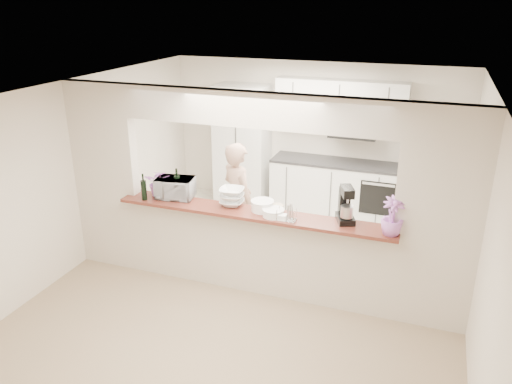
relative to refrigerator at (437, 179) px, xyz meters
The scene contains 19 objects.
floor 3.46m from the refrigerator, 127.72° to the right, with size 6.00×6.00×0.00m, color tan.
tile_overlay 2.48m from the refrigerator, 151.78° to the right, with size 5.00×2.90×0.01m, color silver.
partition 3.41m from the refrigerator, 127.72° to the right, with size 5.00×0.15×2.50m.
bar_counter 3.37m from the refrigerator, 127.68° to the right, with size 3.40×0.38×1.09m.
kitchen_cabinets 2.24m from the refrigerator, behind, with size 3.15×0.62×2.25m.
refrigerator is the anchor object (origin of this frame).
flower_left 4.26m from the refrigerator, 142.14° to the right, with size 0.32×0.28×0.36m, color #C3679F.
wine_bottle_a 4.05m from the refrigerator, 140.23° to the right, with size 0.08×0.08×0.38m.
wine_bottle_b 4.46m from the refrigerator, 140.94° to the right, with size 0.07×0.07×0.34m.
toaster_oven 4.08m from the refrigerator, 140.22° to the right, with size 0.47×0.32×0.26m, color #B3B3B8.
serving_bowls 3.52m from the refrigerator, 132.11° to the right, with size 0.29×0.29×0.22m, color silver.
plate_stack_a 3.28m from the refrigerator, 126.66° to the right, with size 0.28×0.28×0.13m.
plate_stack_b 3.27m from the refrigerator, 123.01° to the right, with size 0.26×0.26×0.09m.
red_bowl 3.27m from the refrigerator, 124.62° to the right, with size 0.16×0.16×0.07m, color maroon.
tan_bowl 3.14m from the refrigerator, 124.81° to the right, with size 0.16×0.16×0.07m, color tan.
utensil_caddy 3.24m from the refrigerator, 119.74° to the right, with size 0.22×0.13×0.20m.
stand_mixer 2.80m from the refrigerator, 110.64° to the right, with size 0.27×0.33×0.42m.
flower_right 2.83m from the refrigerator, 99.26° to the right, with size 0.24×0.24×0.42m, color #BD68C2.
person 3.17m from the refrigerator, 144.29° to the right, with size 0.60×0.40×1.65m, color tan.
Camera 1 is at (1.88, -5.11, 3.44)m, focal length 35.00 mm.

